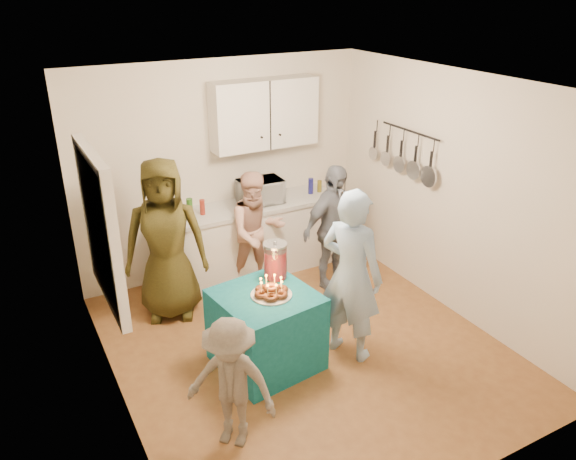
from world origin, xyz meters
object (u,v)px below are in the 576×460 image
counter (250,241)px  man_birthday (351,275)px  microwave (260,191)px  punch_jar (275,261)px  party_table (266,330)px  woman_back_center (257,232)px  woman_back_right (333,228)px  child_near_left (231,384)px  woman_back_left (166,240)px

counter → man_birthday: size_ratio=1.28×
microwave → punch_jar: 1.62m
counter → microwave: size_ratio=4.22×
counter → punch_jar: bearing=-105.7°
party_table → woman_back_center: bearing=67.6°
counter → woman_back_right: 1.10m
punch_jar → woman_back_right: size_ratio=0.22×
child_near_left → woman_back_center: bearing=105.0°
woman_back_left → woman_back_center: bearing=24.1°
child_near_left → punch_jar: bearing=93.4°
woman_back_center → woman_back_right: (0.79, -0.40, 0.04)m
man_birthday → woman_back_center: 1.62m
party_table → man_birthday: 0.95m
woman_back_center → party_table: bearing=-108.8°
microwave → party_table: bearing=-112.6°
microwave → man_birthday: size_ratio=0.30×
counter → child_near_left: child_near_left is taller
man_birthday → woman_back_left: bearing=14.2°
man_birthday → woman_back_center: man_birthday is taller
microwave → punch_jar: (-0.58, -1.51, -0.12)m
party_table → woman_back_left: size_ratio=0.48×
party_table → punch_jar: size_ratio=2.50×
counter → microwave: bearing=0.0°
man_birthday → woman_back_center: bearing=-18.5°
child_near_left → party_table: bearing=93.7°
counter → woman_back_right: woman_back_right is taller
counter → woman_back_left: size_ratio=1.24×
counter → woman_back_center: (-0.09, -0.38, 0.29)m
man_birthday → child_near_left: (-1.47, -0.55, -0.30)m
man_birthday → woman_back_left: size_ratio=0.97×
punch_jar → woman_back_left: bearing=125.6°
woman_back_center → child_near_left: woman_back_center is taller
microwave → man_birthday: bearing=-88.4°
microwave → woman_back_right: (0.54, -0.78, -0.30)m
punch_jar → party_table: bearing=-132.9°
woman_back_right → child_near_left: (-2.04, -1.74, -0.19)m
child_near_left → man_birthday: bearing=65.6°
party_table → woman_back_right: 1.71m
woman_back_left → woman_back_right: bearing=10.5°
punch_jar → child_near_left: child_near_left is taller
microwave → child_near_left: size_ratio=0.46×
woman_back_left → counter: bearing=41.5°
child_near_left → counter: bearing=107.4°
woman_back_left → woman_back_center: woman_back_left is taller
microwave → punch_jar: microwave is taller
counter → woman_back_right: bearing=-48.3°
punch_jar → woman_back_center: size_ratio=0.24×
party_table → woman_back_center: woman_back_center is taller
party_table → woman_back_center: 1.53m
party_table → man_birthday: man_birthday is taller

